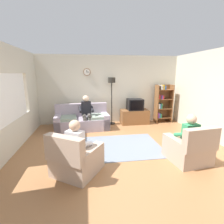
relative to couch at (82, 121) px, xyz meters
The scene contains 15 objects.
ground_plane 2.18m from the couch, 58.41° to the right, with size 12.00×12.00×0.00m, color #9E6B42.
back_wall_assembly 1.74m from the couch, 35.97° to the left, with size 6.20×0.17×2.70m.
left_wall_assembly 2.70m from the couch, 133.71° to the right, with size 0.12×5.80×2.70m.
right_wall 4.52m from the couch, 24.75° to the right, with size 0.12×5.80×2.70m, color beige.
couch is the anchor object (origin of this frame).
tv_stand 2.13m from the couch, 11.15° to the left, with size 1.10×0.56×0.57m.
tv 2.18m from the couch, 10.50° to the left, with size 0.60×0.49×0.44m.
bookshelf 3.35m from the couch, ahead, with size 0.68×0.36×1.55m.
floor_lamp 1.71m from the couch, 23.64° to the left, with size 0.28×0.28×1.85m.
armchair_near_window 2.85m from the couch, 91.17° to the right, with size 1.15×1.17×0.90m.
armchair_near_bookshelf 3.69m from the couch, 48.11° to the right, with size 0.90×0.97×0.90m.
area_rug 2.06m from the couch, 57.81° to the right, with size 2.20×1.70×0.01m, color slate.
person_on_couch 0.43m from the couch, 33.53° to the right, with size 0.53×0.56×1.24m.
person_in_left_armchair 2.79m from the couch, 90.19° to the right, with size 0.61×0.64×1.12m.
person_in_right_armchair 3.63m from the couch, 47.30° to the right, with size 0.55×0.57×1.12m.
Camera 1 is at (-0.94, -4.20, 1.98)m, focal length 27.13 mm.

